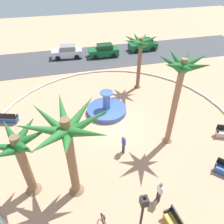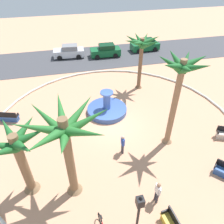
# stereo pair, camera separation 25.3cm
# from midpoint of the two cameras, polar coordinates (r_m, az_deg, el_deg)

# --- Properties ---
(ground_plane) EXTENTS (80.00, 80.00, 0.00)m
(ground_plane) POSITION_cam_midpoint_polar(r_m,az_deg,el_deg) (17.76, 1.03, -3.69)
(ground_plane) COLOR tan
(plaza_curb) EXTENTS (20.23, 20.23, 0.20)m
(plaza_curb) POSITION_cam_midpoint_polar(r_m,az_deg,el_deg) (17.70, 1.03, -3.44)
(plaza_curb) COLOR silver
(plaza_curb) RESTS_ON ground
(street_asphalt) EXTENTS (48.00, 8.00, 0.03)m
(street_asphalt) POSITION_cam_midpoint_polar(r_m,az_deg,el_deg) (30.05, -5.97, 14.25)
(street_asphalt) COLOR #424247
(street_asphalt) RESTS_ON ground
(fountain) EXTENTS (3.51, 3.51, 2.11)m
(fountain) POSITION_cam_midpoint_polar(r_m,az_deg,el_deg) (19.06, -0.97, 0.75)
(fountain) COLOR #38569E
(fountain) RESTS_ON ground
(palm_tree_near_fountain) EXTENTS (3.37, 3.21, 4.69)m
(palm_tree_near_fountain) POSITION_cam_midpoint_polar(r_m,az_deg,el_deg) (12.23, -23.12, -9.62)
(palm_tree_near_fountain) COLOR brown
(palm_tree_near_fountain) RESTS_ON ground
(palm_tree_by_curb) EXTENTS (3.69, 3.61, 5.47)m
(palm_tree_by_curb) POSITION_cam_midpoint_polar(r_m,az_deg,el_deg) (21.17, 8.24, 16.84)
(palm_tree_by_curb) COLOR brown
(palm_tree_by_curb) RESTS_ON ground
(palm_tree_mid_plaza) EXTENTS (3.33, 3.30, 6.90)m
(palm_tree_mid_plaza) POSITION_cam_midpoint_polar(r_m,az_deg,el_deg) (13.93, 18.18, 8.23)
(palm_tree_mid_plaza) COLOR #8E6B4C
(palm_tree_mid_plaza) RESTS_ON ground
(palm_tree_far_side) EXTENTS (4.68, 4.66, 5.82)m
(palm_tree_far_side) POSITION_cam_midpoint_polar(r_m,az_deg,el_deg) (10.59, -11.73, -6.34)
(palm_tree_far_side) COLOR brown
(palm_tree_far_side) RESTS_ON ground
(bench_north) EXTENTS (1.68, 0.97, 1.00)m
(bench_north) POSITION_cam_midpoint_polar(r_m,az_deg,el_deg) (19.99, -25.46, -1.33)
(bench_north) COLOR #335BA8
(bench_north) RESTS_ON ground
(lamppost) EXTENTS (0.32, 0.32, 3.80)m
(lamppost) POSITION_cam_midpoint_polar(r_m,az_deg,el_deg) (10.58, 7.71, -25.97)
(lamppost) COLOR black
(lamppost) RESTS_ON ground
(person_cyclist_helmet) EXTENTS (0.23, 0.53, 1.65)m
(person_cyclist_helmet) POSITION_cam_midpoint_polar(r_m,az_deg,el_deg) (12.92, 12.66, -20.08)
(person_cyclist_helmet) COLOR #33333D
(person_cyclist_helmet) RESTS_ON ground
(person_pedestrian_stroll) EXTENTS (0.22, 0.53, 1.61)m
(person_pedestrian_stroll) POSITION_cam_midpoint_polar(r_m,az_deg,el_deg) (15.03, 3.36, -8.40)
(person_pedestrian_stroll) COLOR #33333D
(person_pedestrian_stroll) RESTS_ON ground
(parked_car_leftmost) EXTENTS (4.12, 2.15, 1.67)m
(parked_car_leftmost) POSITION_cam_midpoint_polar(r_m,az_deg,el_deg) (30.31, -11.15, 15.53)
(parked_car_leftmost) COLOR silver
(parked_car_leftmost) RESTS_ON ground
(parked_car_second) EXTENTS (4.05, 2.01, 1.67)m
(parked_car_second) POSITION_cam_midpoint_polar(r_m,az_deg,el_deg) (30.09, -1.49, 16.03)
(parked_car_second) COLOR #145B2D
(parked_car_second) RESTS_ON ground
(parked_car_third) EXTENTS (4.08, 2.08, 1.67)m
(parked_car_third) POSITION_cam_midpoint_polar(r_m,az_deg,el_deg) (32.48, 9.09, 17.23)
(parked_car_third) COLOR #145B2D
(parked_car_third) RESTS_ON ground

